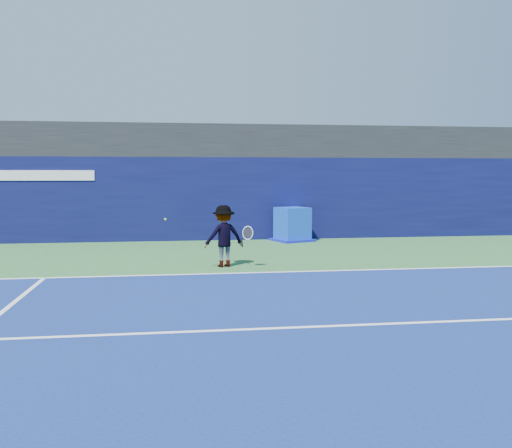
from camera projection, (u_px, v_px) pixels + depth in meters
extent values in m
plane|color=#2E6832|center=(282.00, 300.00, 10.87)|extent=(80.00, 80.00, 0.00)
cube|color=white|center=(259.00, 273.00, 13.83)|extent=(24.00, 0.10, 0.01)
cube|color=white|center=(307.00, 327.00, 8.90)|extent=(24.00, 0.10, 0.01)
cube|color=black|center=(226.00, 143.00, 21.89)|extent=(36.00, 3.00, 1.20)
cube|color=#0A0D3B|center=(229.00, 198.00, 21.09)|extent=(36.00, 1.00, 3.00)
cube|color=white|center=(27.00, 175.00, 19.51)|extent=(4.50, 0.04, 0.35)
cube|color=#0D3AC2|center=(292.00, 224.00, 20.42)|extent=(1.29, 1.29, 1.21)
cube|color=#0C12AF|center=(292.00, 240.00, 20.47)|extent=(1.62, 1.62, 0.08)
imported|color=silver|center=(224.00, 236.00, 14.71)|extent=(1.15, 0.84, 1.59)
cylinder|color=black|center=(242.00, 243.00, 14.54)|extent=(0.08, 0.14, 0.25)
torus|color=silver|center=(248.00, 233.00, 14.49)|extent=(0.29, 0.17, 0.29)
cylinder|color=black|center=(248.00, 233.00, 14.49)|extent=(0.25, 0.13, 0.24)
sphere|color=#BBEC1A|center=(165.00, 219.00, 15.10)|extent=(0.06, 0.06, 0.06)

